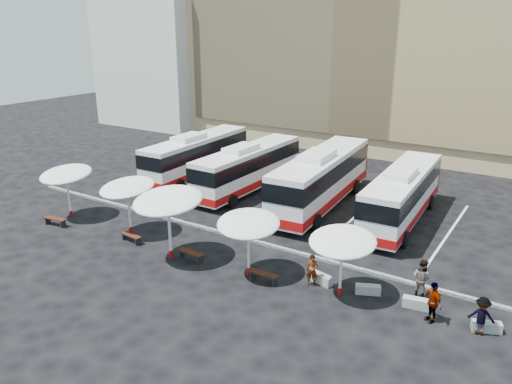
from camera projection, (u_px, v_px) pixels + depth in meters
The scene contains 26 objects.
ground at pixel (216, 236), 30.73m from camera, with size 120.00×120.00×0.00m, color black.
sandstone_building at pixel (397, 21), 52.09m from camera, with size 42.00×18.25×29.60m.
apartment_block at pixel (171, 51), 64.46m from camera, with size 14.00×14.00×18.00m, color silver.
curb_divider at pixel (221, 232), 31.10m from camera, with size 34.00×0.25×0.15m, color black.
bay_lines at pixel (281, 199), 37.11m from camera, with size 24.15×12.00×0.01m.
bus_0 at pixel (197, 154), 42.10m from camera, with size 3.09×12.02×3.79m.
bus_1 at pixel (249, 167), 38.62m from camera, with size 2.84×11.82×3.74m.
bus_2 at pixel (322, 177), 35.19m from camera, with size 3.82×13.33×4.17m.
bus_3 at pixel (402, 194), 32.45m from camera, with size 3.22×12.00×3.77m.
sunshade_0 at pixel (66, 174), 32.90m from camera, with size 3.64×3.68×3.51m.
sunshade_1 at pixel (127, 188), 30.29m from camera, with size 3.92×3.95×3.50m.
sunshade_2 at pixel (168, 201), 26.84m from camera, with size 3.84×3.89×3.98m.
sunshade_3 at pixel (248, 224), 25.15m from camera, with size 4.20×4.23×3.36m.
sunshade_4 at pixel (343, 242), 23.21m from camera, with size 3.46×3.49×3.30m.
wood_bench_0 at pixel (55, 220), 32.23m from camera, with size 1.70×0.65×0.51m.
wood_bench_1 at pixel (131, 236), 29.80m from camera, with size 1.55×0.56×0.47m.
wood_bench_2 at pixel (191, 254), 27.50m from camera, with size 1.66×0.46×0.51m.
wood_bench_3 at pixel (263, 275), 25.20m from camera, with size 1.62×0.51×0.49m.
conc_bench_0 at pixel (321, 278), 25.14m from camera, with size 1.30×0.43×0.49m, color gray.
conc_bench_1 at pixel (368, 289), 24.13m from camera, with size 1.20×0.40×0.45m, color gray.
conc_bench_2 at pixel (417, 303), 22.92m from camera, with size 1.27×0.42×0.48m, color gray.
conc_bench_3 at pixel (487, 327), 21.17m from camera, with size 1.20×0.40×0.45m, color gray.
passenger_0 at pixel (312, 270), 24.74m from camera, with size 0.60×0.40×1.66m, color black.
passenger_1 at pixel (422, 278), 23.67m from camera, with size 0.93×0.73×1.92m, color black.
passenger_2 at pixel (432, 302), 21.70m from camera, with size 1.11×0.46×1.90m, color black.
passenger_3 at pixel (481, 316), 20.82m from camera, with size 1.11×0.64×1.72m, color black.
Camera 1 is at (17.28, -22.45, 12.46)m, focal length 35.00 mm.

